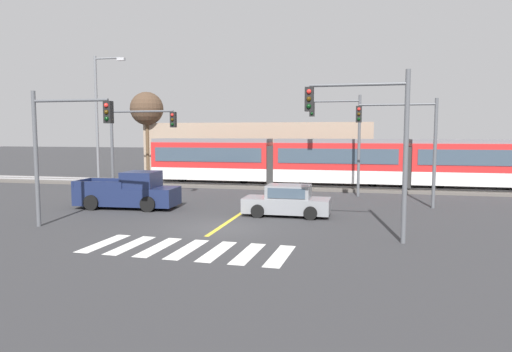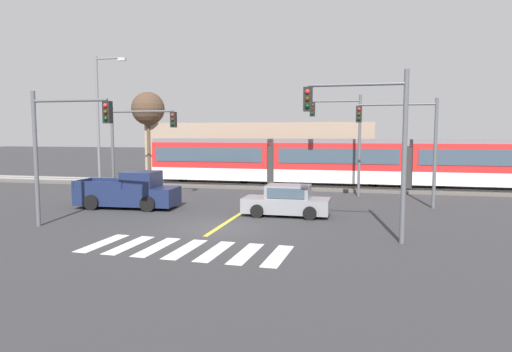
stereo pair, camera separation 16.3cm
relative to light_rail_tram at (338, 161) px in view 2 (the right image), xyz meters
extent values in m
plane|color=#333335|center=(-4.20, -15.14, -2.05)|extent=(200.00, 200.00, 0.00)
cube|color=#56514C|center=(-4.20, 0.01, -1.96)|extent=(120.00, 4.00, 0.18)
cube|color=#939399|center=(-4.20, -0.71, -1.82)|extent=(120.00, 0.08, 0.10)
cube|color=#939399|center=(-4.20, 0.73, -1.82)|extent=(120.00, 0.08, 0.10)
cube|color=silver|center=(-9.50, 0.01, -1.07)|extent=(9.00, 2.60, 0.90)
cube|color=red|center=(-9.50, 0.01, 0.33)|extent=(9.00, 2.60, 1.90)
cube|color=#384756|center=(-9.50, -1.31, 0.38)|extent=(8.28, 0.04, 1.04)
cube|color=slate|center=(-9.50, 0.01, 1.42)|extent=(9.00, 2.39, 0.28)
cylinder|color=black|center=(-7.02, 0.01, -1.52)|extent=(0.70, 0.20, 0.70)
cylinder|color=black|center=(-11.97, 0.01, -1.52)|extent=(0.70, 0.20, 0.70)
cube|color=silver|center=(0.00, 0.01, -1.07)|extent=(9.00, 2.60, 0.90)
cube|color=red|center=(0.00, 0.01, 0.33)|extent=(9.00, 2.60, 1.90)
cube|color=#384756|center=(0.00, -1.31, 0.38)|extent=(8.28, 0.04, 1.04)
cube|color=slate|center=(0.00, 0.01, 1.42)|extent=(9.00, 2.39, 0.28)
cylinder|color=black|center=(2.48, 0.01, -1.52)|extent=(0.70, 0.20, 0.70)
cylinder|color=black|center=(-2.47, 0.01, -1.52)|extent=(0.70, 0.20, 0.70)
cube|color=silver|center=(9.50, 0.01, -1.07)|extent=(9.00, 2.60, 0.90)
cube|color=red|center=(9.50, 0.01, 0.33)|extent=(9.00, 2.60, 1.90)
cube|color=#384756|center=(9.50, -1.31, 0.38)|extent=(8.28, 0.04, 1.04)
cube|color=slate|center=(9.50, 0.01, 1.42)|extent=(9.00, 2.39, 0.28)
cylinder|color=black|center=(7.03, 0.01, -1.52)|extent=(0.70, 0.20, 0.70)
cube|color=#2D2D2D|center=(-4.75, 0.01, -0.37)|extent=(0.50, 2.34, 2.80)
cube|color=#2D2D2D|center=(4.75, 0.01, -0.37)|extent=(0.50, 2.34, 2.80)
cube|color=silver|center=(-7.50, -18.69, -2.04)|extent=(0.66, 2.82, 0.01)
cube|color=silver|center=(-6.40, -18.73, -2.04)|extent=(0.66, 2.82, 0.01)
cube|color=silver|center=(-5.30, -18.77, -2.04)|extent=(0.66, 2.82, 0.01)
cube|color=silver|center=(-4.20, -18.81, -2.04)|extent=(0.66, 2.82, 0.01)
cube|color=silver|center=(-3.10, -18.86, -2.04)|extent=(0.66, 2.82, 0.01)
cube|color=silver|center=(-2.00, -18.90, -2.04)|extent=(0.66, 2.82, 0.01)
cube|color=silver|center=(-0.90, -18.94, -2.04)|extent=(0.66, 2.82, 0.01)
cube|color=gold|center=(-4.20, -9.40, -2.04)|extent=(0.20, 14.82, 0.01)
cube|color=gray|center=(-1.86, -11.62, -1.53)|extent=(4.20, 1.71, 0.72)
cube|color=gray|center=(-1.76, -11.62, -0.85)|extent=(2.10, 1.53, 0.64)
cube|color=#384756|center=(-2.76, -11.62, -0.85)|extent=(0.10, 1.43, 0.52)
cube|color=#384756|center=(-1.76, -12.40, -0.85)|extent=(1.79, 0.04, 0.48)
cylinder|color=black|center=(-3.12, -12.47, -1.73)|extent=(0.64, 0.22, 0.64)
cylinder|color=black|center=(-3.12, -10.77, -1.73)|extent=(0.64, 0.22, 0.64)
cylinder|color=black|center=(-0.60, -12.47, -1.73)|extent=(0.64, 0.22, 0.64)
cylinder|color=black|center=(-0.60, -10.77, -1.73)|extent=(0.64, 0.22, 0.64)
cube|color=#192347|center=(-10.59, -11.24, -1.38)|extent=(5.50, 2.27, 0.96)
cube|color=#192347|center=(-9.78, -11.20, -0.48)|extent=(1.80, 1.94, 0.84)
cube|color=#384756|center=(-9.03, -11.15, -0.46)|extent=(0.20, 1.70, 0.66)
cube|color=#192347|center=(-11.85, -10.40, -0.72)|extent=(2.70, 0.28, 0.36)
cube|color=#192347|center=(-11.75, -12.23, -0.72)|extent=(2.70, 0.28, 0.36)
cube|color=#192347|center=(-13.22, -11.40, -0.72)|extent=(0.23, 1.96, 0.36)
cylinder|color=black|center=(-9.08, -10.18, -1.65)|extent=(0.81, 0.33, 0.80)
cylinder|color=black|center=(-8.97, -12.13, -1.65)|extent=(0.81, 0.33, 0.80)
cylinder|color=black|center=(-12.21, -10.36, -1.65)|extent=(0.81, 0.33, 0.80)
cylinder|color=black|center=(-12.09, -12.31, -1.65)|extent=(0.81, 0.33, 0.80)
cylinder|color=#515459|center=(-11.94, -16.54, 0.86)|extent=(0.18, 0.18, 5.81)
cylinder|color=#515459|center=(-10.19, -16.54, 3.33)|extent=(3.50, 0.12, 0.12)
cube|color=black|center=(-8.44, -16.54, 2.83)|extent=(0.32, 0.28, 0.90)
sphere|color=red|center=(-8.44, -16.69, 3.10)|extent=(0.18, 0.18, 0.18)
sphere|color=#3A2706|center=(-8.44, -16.69, 2.83)|extent=(0.18, 0.18, 0.18)
sphere|color=black|center=(-8.44, -16.69, 2.56)|extent=(0.18, 0.18, 0.18)
cylinder|color=#515459|center=(3.20, -16.21, 1.10)|extent=(0.18, 0.18, 6.29)
cylinder|color=#515459|center=(1.45, -16.21, 3.74)|extent=(3.50, 0.12, 0.12)
cube|color=black|center=(-0.30, -16.21, 3.24)|extent=(0.32, 0.28, 0.90)
sphere|color=red|center=(-0.30, -16.36, 3.51)|extent=(0.18, 0.18, 0.18)
sphere|color=#3A2706|center=(-0.30, -16.36, 3.24)|extent=(0.18, 0.18, 0.18)
sphere|color=black|center=(-0.30, -16.36, 2.97)|extent=(0.18, 0.18, 0.18)
cylinder|color=#515459|center=(5.48, -7.62, 0.89)|extent=(0.18, 0.18, 5.87)
cylinder|color=#515459|center=(3.48, -7.62, 3.51)|extent=(4.00, 0.12, 0.12)
cube|color=black|center=(1.48, -7.62, 3.01)|extent=(0.32, 0.28, 0.90)
sphere|color=red|center=(1.48, -7.77, 3.28)|extent=(0.18, 0.18, 0.18)
sphere|color=#3A2706|center=(1.48, -7.77, 3.01)|extent=(0.18, 0.18, 0.18)
sphere|color=black|center=(1.48, -7.77, 2.74)|extent=(0.18, 0.18, 0.18)
cylinder|color=#515459|center=(-13.08, -8.43, 0.77)|extent=(0.18, 0.18, 5.63)
cylinder|color=#515459|center=(-11.08, -8.43, 3.26)|extent=(4.00, 0.12, 0.12)
cube|color=black|center=(-9.08, -8.43, 2.76)|extent=(0.32, 0.28, 0.90)
sphere|color=red|center=(-9.08, -8.58, 3.03)|extent=(0.18, 0.18, 0.18)
sphere|color=#3A2706|center=(-9.08, -8.58, 2.76)|extent=(0.18, 0.18, 0.18)
sphere|color=black|center=(-9.08, -8.58, 2.49)|extent=(0.18, 0.18, 0.18)
cylinder|color=#515459|center=(1.51, -3.76, 1.16)|extent=(0.18, 0.18, 6.42)
cylinder|color=#515459|center=(0.01, -3.76, 4.00)|extent=(3.00, 0.12, 0.12)
cube|color=black|center=(-1.49, -3.76, 3.50)|extent=(0.32, 0.28, 0.90)
sphere|color=red|center=(-1.49, -3.91, 3.77)|extent=(0.18, 0.18, 0.18)
sphere|color=#3A2706|center=(-1.49, -3.91, 3.50)|extent=(0.18, 0.18, 0.18)
sphere|color=black|center=(-1.49, -3.91, 3.23)|extent=(0.18, 0.18, 0.18)
cylinder|color=slate|center=(-17.33, -3.20, 2.75)|extent=(0.20, 0.20, 9.60)
cylinder|color=slate|center=(-16.28, -3.20, 7.36)|extent=(2.10, 0.12, 0.12)
cube|color=#B2B2B7|center=(-15.23, -3.20, 7.26)|extent=(0.56, 0.28, 0.20)
cylinder|color=brown|center=(-17.54, 5.33, 0.79)|extent=(0.32, 0.32, 5.66)
sphere|color=#4C3828|center=(-17.54, 5.33, 4.22)|extent=(3.02, 3.02, 3.02)
cube|color=gray|center=(-7.65, 8.35, 0.43)|extent=(20.59, 6.00, 4.95)
camera|label=1|loc=(1.60, -33.43, 1.98)|focal=32.00mm
camera|label=2|loc=(1.76, -33.40, 1.98)|focal=32.00mm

